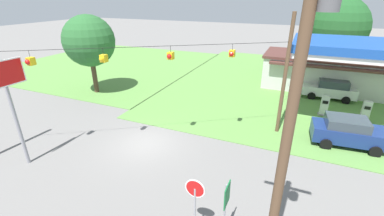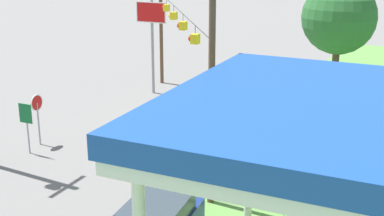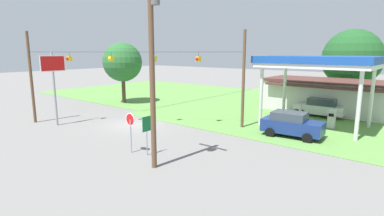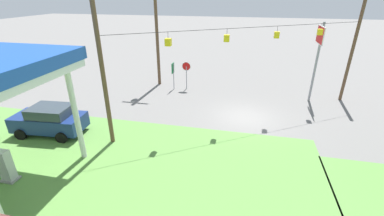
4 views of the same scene
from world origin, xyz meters
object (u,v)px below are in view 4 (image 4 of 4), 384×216
object	(u,v)px
stop_sign_roadside	(186,69)
route_sign	(173,71)
fuel_pump_near	(6,167)
car_at_pumps_front	(50,120)
utility_pole_main	(156,20)
stop_sign_overhead	(319,46)

from	to	relation	value
stop_sign_roadside	route_sign	size ratio (longest dim) A/B	1.04
fuel_pump_near	car_at_pumps_front	distance (m)	4.42
route_sign	utility_pole_main	world-z (taller)	utility_pole_main
stop_sign_roadside	utility_pole_main	bearing A→B (deg)	165.40
stop_sign_overhead	car_at_pumps_front	bearing A→B (deg)	28.93
car_at_pumps_front	route_sign	distance (m)	10.73
stop_sign_overhead	utility_pole_main	distance (m)	13.36
route_sign	fuel_pump_near	bearing A→B (deg)	73.74
stop_sign_roadside	route_sign	xyz separation A→B (m)	(1.13, 0.31, -0.10)
stop_sign_roadside	utility_pole_main	xyz separation A→B (m)	(2.89, -0.75, 4.01)
stop_sign_overhead	route_sign	world-z (taller)	stop_sign_overhead
fuel_pump_near	utility_pole_main	distance (m)	15.72
stop_sign_roadside	utility_pole_main	size ratio (longest dim) A/B	0.24
stop_sign_overhead	route_sign	size ratio (longest dim) A/B	2.56
fuel_pump_near	stop_sign_overhead	xyz separation A→B (m)	(-15.45, -13.44, 3.60)
car_at_pumps_front	stop_sign_overhead	xyz separation A→B (m)	(-16.61, -9.18, 3.42)
fuel_pump_near	car_at_pumps_front	world-z (taller)	car_at_pumps_front
car_at_pumps_front	utility_pole_main	world-z (taller)	utility_pole_main
stop_sign_overhead	stop_sign_roadside	bearing A→B (deg)	-2.92
stop_sign_roadside	stop_sign_overhead	bearing A→B (deg)	-2.92
fuel_pump_near	stop_sign_overhead	world-z (taller)	stop_sign_overhead
car_at_pumps_front	stop_sign_roadside	distance (m)	11.58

